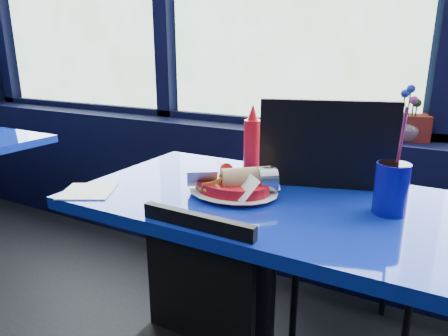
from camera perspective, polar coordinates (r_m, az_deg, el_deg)
window_sill at (r=2.30m, az=6.94°, el=-4.25°), size 5.00×0.26×0.80m
near_table at (r=1.38m, az=5.13°, el=-10.95°), size 1.20×0.70×0.75m
chair_near_back at (r=1.59m, az=16.25°, el=-6.47°), size 0.59×0.59×1.05m
planter_box at (r=2.05m, az=19.00°, el=5.85°), size 0.61×0.28×0.12m
flower_vase at (r=2.03m, az=24.57°, el=5.71°), size 0.16×0.17×0.26m
food_basket at (r=1.29m, az=1.53°, el=-2.43°), size 0.31×0.31×0.10m
ketchup_bottle at (r=1.58m, az=4.08°, el=3.92°), size 0.07×0.07×0.26m
soda_cup at (r=1.23m, az=22.80°, el=-2.57°), size 0.09×0.09×0.32m
napkin at (r=1.41m, az=-18.86°, el=-3.17°), size 0.22×0.22×0.00m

